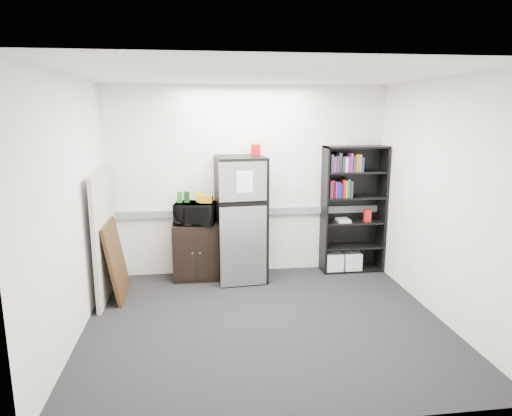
# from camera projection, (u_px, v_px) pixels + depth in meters

# --- Properties ---
(floor) EXTENTS (4.00, 4.00, 0.00)m
(floor) POSITION_uv_depth(u_px,v_px,m) (265.00, 322.00, 5.14)
(floor) COLOR black
(floor) RESTS_ON ground
(wall_back) EXTENTS (4.00, 0.02, 2.70)m
(wall_back) POSITION_uv_depth(u_px,v_px,m) (248.00, 181.00, 6.56)
(wall_back) COLOR silver
(wall_back) RESTS_ON floor
(wall_right) EXTENTS (0.02, 3.50, 2.70)m
(wall_right) POSITION_uv_depth(u_px,v_px,m) (442.00, 201.00, 5.11)
(wall_right) COLOR silver
(wall_right) RESTS_ON floor
(wall_left) EXTENTS (0.02, 3.50, 2.70)m
(wall_left) POSITION_uv_depth(u_px,v_px,m) (71.00, 211.00, 4.61)
(wall_left) COLOR silver
(wall_left) RESTS_ON floor
(ceiling) EXTENTS (4.00, 3.50, 0.02)m
(ceiling) POSITION_uv_depth(u_px,v_px,m) (267.00, 74.00, 4.58)
(ceiling) COLOR white
(ceiling) RESTS_ON wall_back
(electrical_raceway) EXTENTS (3.92, 0.05, 0.10)m
(electrical_raceway) POSITION_uv_depth(u_px,v_px,m) (248.00, 212.00, 6.62)
(electrical_raceway) COLOR slate
(electrical_raceway) RESTS_ON wall_back
(wall_note) EXTENTS (0.14, 0.00, 0.10)m
(wall_note) POSITION_uv_depth(u_px,v_px,m) (223.00, 168.00, 6.47)
(wall_note) COLOR white
(wall_note) RESTS_ON wall_back
(bookshelf) EXTENTS (0.90, 0.34, 1.85)m
(bookshelf) POSITION_uv_depth(u_px,v_px,m) (352.00, 206.00, 6.65)
(bookshelf) COLOR black
(bookshelf) RESTS_ON floor
(cubicle_partition) EXTENTS (0.06, 1.30, 1.62)m
(cubicle_partition) POSITION_uv_depth(u_px,v_px,m) (105.00, 234.00, 5.78)
(cubicle_partition) COLOR #A59E92
(cubicle_partition) RESTS_ON floor
(cabinet) EXTENTS (0.64, 0.43, 0.80)m
(cabinet) POSITION_uv_depth(u_px,v_px,m) (196.00, 251.00, 6.42)
(cabinet) COLOR black
(cabinet) RESTS_ON floor
(microwave) EXTENTS (0.60, 0.46, 0.30)m
(microwave) POSITION_uv_depth(u_px,v_px,m) (195.00, 213.00, 6.29)
(microwave) COLOR black
(microwave) RESTS_ON cabinet
(snack_box_a) EXTENTS (0.07, 0.05, 0.15)m
(snack_box_a) POSITION_uv_depth(u_px,v_px,m) (180.00, 197.00, 6.25)
(snack_box_a) COLOR #20611B
(snack_box_a) RESTS_ON microwave
(snack_box_b) EXTENTS (0.08, 0.06, 0.15)m
(snack_box_b) POSITION_uv_depth(u_px,v_px,m) (187.00, 197.00, 6.26)
(snack_box_b) COLOR #0C3511
(snack_box_b) RESTS_ON microwave
(snack_box_c) EXTENTS (0.08, 0.07, 0.14)m
(snack_box_c) POSITION_uv_depth(u_px,v_px,m) (199.00, 197.00, 6.28)
(snack_box_c) COLOR gold
(snack_box_c) RESTS_ON microwave
(snack_bag) EXTENTS (0.20, 0.14, 0.10)m
(snack_bag) POSITION_uv_depth(u_px,v_px,m) (206.00, 199.00, 6.25)
(snack_bag) COLOR orange
(snack_bag) RESTS_ON microwave
(refrigerator) EXTENTS (0.70, 0.73, 1.74)m
(refrigerator) POSITION_uv_depth(u_px,v_px,m) (241.00, 219.00, 6.32)
(refrigerator) COLOR black
(refrigerator) RESTS_ON floor
(coffee_can) EXTENTS (0.14, 0.14, 0.18)m
(coffee_can) POSITION_uv_depth(u_px,v_px,m) (256.00, 148.00, 6.27)
(coffee_can) COLOR #AD0813
(coffee_can) RESTS_ON refrigerator
(framed_poster) EXTENTS (0.20, 0.77, 0.98)m
(framed_poster) POSITION_uv_depth(u_px,v_px,m) (116.00, 260.00, 5.78)
(framed_poster) COLOR #311D0D
(framed_poster) RESTS_ON floor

